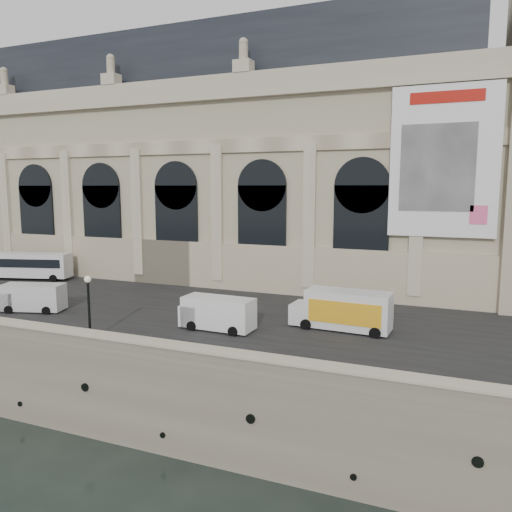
{
  "coord_description": "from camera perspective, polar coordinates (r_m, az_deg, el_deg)",
  "views": [
    {
      "loc": [
        24.6,
        -25.04,
        16.86
      ],
      "look_at": [
        5.29,
        22.0,
        9.79
      ],
      "focal_mm": 35.0,
      "sensor_mm": 36.0,
      "label": 1
    }
  ],
  "objects": [
    {
      "name": "ground",
      "position": [
        38.94,
        -21.0,
        -18.29
      ],
      "size": [
        260.0,
        260.0,
        0.0
      ],
      "primitive_type": "plane",
      "color": "black",
      "rests_on": "ground"
    },
    {
      "name": "quay",
      "position": [
        66.35,
        0.04,
        -4.14
      ],
      "size": [
        160.0,
        70.0,
        6.0
      ],
      "primitive_type": "cube",
      "color": "gray",
      "rests_on": "ground"
    },
    {
      "name": "street",
      "position": [
        47.4,
        -9.68,
        -5.41
      ],
      "size": [
        160.0,
        24.0,
        0.06
      ],
      "primitive_type": "cube",
      "color": "#2D2D2D",
      "rests_on": "quay"
    },
    {
      "name": "parapet",
      "position": [
        36.98,
        -20.87,
        -8.7
      ],
      "size": [
        160.0,
        1.4,
        1.21
      ],
      "color": "gray",
      "rests_on": "quay"
    },
    {
      "name": "museum",
      "position": [
        63.78,
        -6.46,
        10.44
      ],
      "size": [
        69.0,
        18.7,
        29.1
      ],
      "color": "#B5A88B",
      "rests_on": "quay"
    },
    {
      "name": "bus_left",
      "position": [
        64.41,
        -24.88,
        -0.93
      ],
      "size": [
        10.93,
        5.03,
        3.16
      ],
      "color": "silver",
      "rests_on": "quay"
    },
    {
      "name": "van_b",
      "position": [
        48.04,
        -24.48,
        -4.35
      ],
      "size": [
        5.84,
        3.58,
        2.44
      ],
      "color": "silver",
      "rests_on": "quay"
    },
    {
      "name": "van_c",
      "position": [
        38.42,
        -4.78,
        -6.52
      ],
      "size": [
        5.77,
        2.52,
        2.54
      ],
      "color": "white",
      "rests_on": "quay"
    },
    {
      "name": "box_truck",
      "position": [
        38.73,
        9.86,
        -6.13
      ],
      "size": [
        7.7,
        3.04,
        3.06
      ],
      "color": "silver",
      "rests_on": "quay"
    },
    {
      "name": "lamp_right",
      "position": [
        37.13,
        -18.54,
        -5.76
      ],
      "size": [
        0.48,
        0.48,
        4.71
      ],
      "color": "black",
      "rests_on": "quay"
    }
  ]
}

